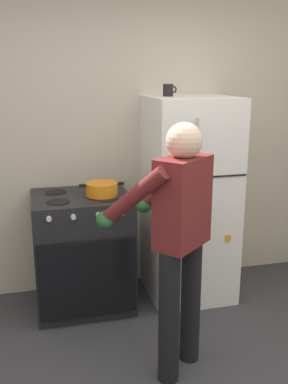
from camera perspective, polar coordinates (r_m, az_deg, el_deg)
kitchen_wall_back at (r=3.85m, az=-2.88°, el=7.40°), size 6.00×0.10×2.70m
refrigerator at (r=3.73m, az=5.77°, el=-0.94°), size 0.68×0.72×1.68m
stove_range at (r=3.65m, az=-7.83°, el=-7.60°), size 0.76×0.67×0.94m
person_cook at (r=2.70m, az=4.17°, el=-4.66°), size 0.70×0.74×1.60m
red_pot at (r=3.46m, az=-5.44°, el=0.39°), size 0.35×0.25×0.10m
coffee_mug at (r=3.57m, az=3.14°, el=12.90°), size 0.11×0.08×0.10m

